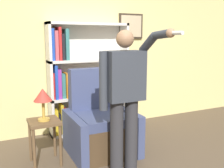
# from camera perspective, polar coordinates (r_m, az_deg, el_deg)

# --- Properties ---
(wall_back) EXTENTS (8.00, 0.11, 2.80)m
(wall_back) POSITION_cam_1_polar(r_m,az_deg,el_deg) (4.37, -6.12, 8.22)
(wall_back) COLOR #DBCC84
(wall_back) RESTS_ON ground_plane
(bookcase) EXTENTS (1.31, 0.28, 1.77)m
(bookcase) POSITION_cam_1_polar(r_m,az_deg,el_deg) (4.23, -6.94, 1.02)
(bookcase) COLOR silver
(bookcase) RESTS_ON ground_plane
(armchair) EXTENTS (0.86, 0.82, 1.12)m
(armchair) POSITION_cam_1_polar(r_m,az_deg,el_deg) (3.61, -2.71, -9.16)
(armchair) COLOR #4C3823
(armchair) RESTS_ON ground_plane
(person_standing) EXTENTS (0.57, 0.78, 1.63)m
(person_standing) POSITION_cam_1_polar(r_m,az_deg,el_deg) (2.91, 2.82, -2.13)
(person_standing) COLOR #2D2D33
(person_standing) RESTS_ON ground_plane
(side_table) EXTENTS (0.36, 0.36, 0.56)m
(side_table) POSITION_cam_1_polar(r_m,az_deg,el_deg) (3.34, -14.50, -9.62)
(side_table) COLOR brown
(side_table) RESTS_ON ground_plane
(table_lamp) EXTENTS (0.22, 0.22, 0.39)m
(table_lamp) POSITION_cam_1_polar(r_m,az_deg,el_deg) (3.22, -14.82, -2.70)
(table_lamp) COLOR gold
(table_lamp) RESTS_ON side_table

